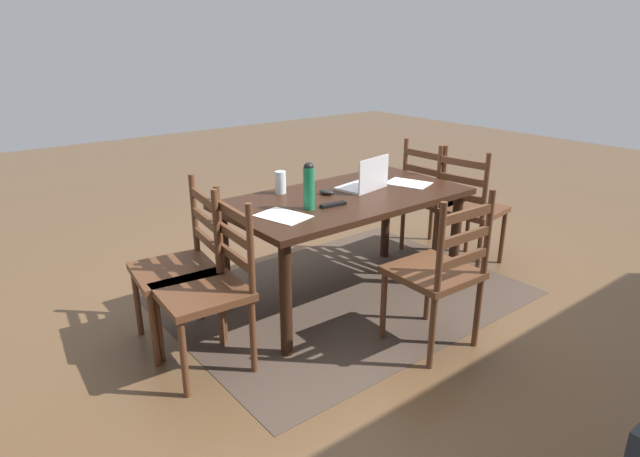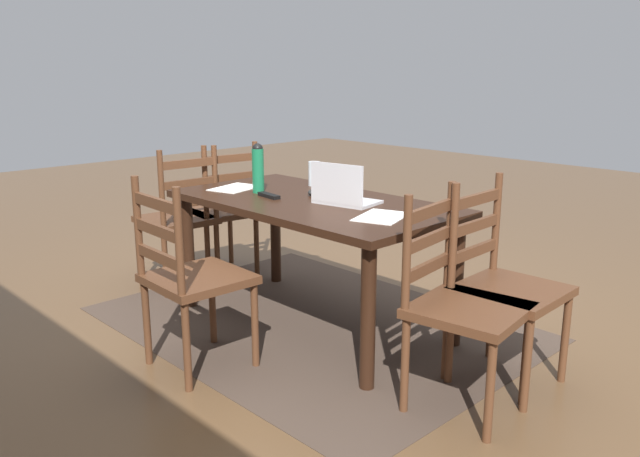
{
  "view_description": "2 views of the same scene",
  "coord_description": "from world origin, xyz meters",
  "px_view_note": "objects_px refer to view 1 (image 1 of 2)",
  "views": [
    {
      "loc": [
        2.22,
        2.52,
        1.71
      ],
      "look_at": [
        0.12,
        -0.13,
        0.49
      ],
      "focal_mm": 30.02,
      "sensor_mm": 36.0,
      "label": 1
    },
    {
      "loc": [
        -2.54,
        2.39,
        1.45
      ],
      "look_at": [
        -0.1,
        0.04,
        0.59
      ],
      "focal_mm": 36.29,
      "sensor_mm": 36.0,
      "label": 2
    }
  ],
  "objects_px": {
    "chair_left_near": "(434,199)",
    "chair_far_head": "(438,273)",
    "chair_right_far": "(209,288)",
    "water_bottle": "(309,185)",
    "drinking_glass": "(281,182)",
    "tv_remote": "(333,205)",
    "chair_right_near": "(181,268)",
    "laptop": "(366,181)",
    "dining_table": "(346,209)",
    "computer_mouse": "(326,192)",
    "chair_left_far": "(469,209)"
  },
  "relations": [
    {
      "from": "chair_far_head",
      "to": "chair_right_near",
      "type": "height_order",
      "value": "same"
    },
    {
      "from": "chair_far_head",
      "to": "water_bottle",
      "type": "xyz_separation_m",
      "value": [
        0.37,
        -0.71,
        0.42
      ]
    },
    {
      "from": "chair_far_head",
      "to": "water_bottle",
      "type": "height_order",
      "value": "water_bottle"
    },
    {
      "from": "chair_left_near",
      "to": "laptop",
      "type": "xyz_separation_m",
      "value": [
        0.89,
        0.14,
        0.33
      ]
    },
    {
      "from": "laptop",
      "to": "chair_right_near",
      "type": "bearing_deg",
      "value": -5.88
    },
    {
      "from": "chair_right_near",
      "to": "laptop",
      "type": "xyz_separation_m",
      "value": [
        -1.31,
        0.13,
        0.33
      ]
    },
    {
      "from": "water_bottle",
      "to": "computer_mouse",
      "type": "relative_size",
      "value": 2.86
    },
    {
      "from": "chair_left_far",
      "to": "drinking_glass",
      "type": "distance_m",
      "value": 1.53
    },
    {
      "from": "chair_right_far",
      "to": "chair_far_head",
      "type": "bearing_deg",
      "value": 150.44
    },
    {
      "from": "chair_right_far",
      "to": "chair_left_far",
      "type": "relative_size",
      "value": 1.0
    },
    {
      "from": "chair_right_near",
      "to": "dining_table",
      "type": "bearing_deg",
      "value": 171.5
    },
    {
      "from": "dining_table",
      "to": "drinking_glass",
      "type": "relative_size",
      "value": 10.95
    },
    {
      "from": "dining_table",
      "to": "water_bottle",
      "type": "distance_m",
      "value": 0.45
    },
    {
      "from": "chair_left_far",
      "to": "computer_mouse",
      "type": "relative_size",
      "value": 9.5
    },
    {
      "from": "chair_left_near",
      "to": "chair_right_near",
      "type": "bearing_deg",
      "value": 0.1
    },
    {
      "from": "chair_right_far",
      "to": "laptop",
      "type": "relative_size",
      "value": 2.67
    },
    {
      "from": "water_bottle",
      "to": "chair_right_near",
      "type": "bearing_deg",
      "value": -18.59
    },
    {
      "from": "drinking_glass",
      "to": "computer_mouse",
      "type": "height_order",
      "value": "drinking_glass"
    },
    {
      "from": "chair_right_near",
      "to": "chair_left_near",
      "type": "relative_size",
      "value": 1.0
    },
    {
      "from": "chair_right_far",
      "to": "chair_left_far",
      "type": "xyz_separation_m",
      "value": [
        -2.2,
        0.0,
        0.0
      ]
    },
    {
      "from": "computer_mouse",
      "to": "chair_right_far",
      "type": "bearing_deg",
      "value": -11.56
    },
    {
      "from": "chair_right_near",
      "to": "computer_mouse",
      "type": "distance_m",
      "value": 1.05
    },
    {
      "from": "chair_right_near",
      "to": "chair_left_far",
      "type": "bearing_deg",
      "value": 171.21
    },
    {
      "from": "laptop",
      "to": "computer_mouse",
      "type": "bearing_deg",
      "value": -12.56
    },
    {
      "from": "chair_right_far",
      "to": "chair_left_near",
      "type": "bearing_deg",
      "value": -171.18
    },
    {
      "from": "chair_right_far",
      "to": "water_bottle",
      "type": "bearing_deg",
      "value": -172.92
    },
    {
      "from": "chair_right_far",
      "to": "laptop",
      "type": "bearing_deg",
      "value": -171.16
    },
    {
      "from": "water_bottle",
      "to": "tv_remote",
      "type": "bearing_deg",
      "value": 162.84
    },
    {
      "from": "dining_table",
      "to": "tv_remote",
      "type": "distance_m",
      "value": 0.27
    },
    {
      "from": "chair_far_head",
      "to": "chair_left_near",
      "type": "distance_m",
      "value": 1.46
    },
    {
      "from": "chair_far_head",
      "to": "computer_mouse",
      "type": "relative_size",
      "value": 9.5
    },
    {
      "from": "chair_right_near",
      "to": "chair_left_far",
      "type": "xyz_separation_m",
      "value": [
        -2.2,
        0.34,
        0.0
      ]
    },
    {
      "from": "water_bottle",
      "to": "drinking_glass",
      "type": "relative_size",
      "value": 1.93
    },
    {
      "from": "dining_table",
      "to": "chair_right_near",
      "type": "height_order",
      "value": "chair_right_near"
    },
    {
      "from": "tv_remote",
      "to": "laptop",
      "type": "bearing_deg",
      "value": 117.43
    },
    {
      "from": "chair_left_near",
      "to": "tv_remote",
      "type": "height_order",
      "value": "chair_left_near"
    },
    {
      "from": "water_bottle",
      "to": "computer_mouse",
      "type": "height_order",
      "value": "water_bottle"
    },
    {
      "from": "chair_left_near",
      "to": "computer_mouse",
      "type": "relative_size",
      "value": 9.5
    },
    {
      "from": "chair_right_near",
      "to": "laptop",
      "type": "relative_size",
      "value": 2.67
    },
    {
      "from": "dining_table",
      "to": "chair_right_far",
      "type": "bearing_deg",
      "value": 8.94
    },
    {
      "from": "chair_right_near",
      "to": "chair_right_far",
      "type": "height_order",
      "value": "same"
    },
    {
      "from": "chair_right_near",
      "to": "laptop",
      "type": "height_order",
      "value": "laptop"
    },
    {
      "from": "tv_remote",
      "to": "drinking_glass",
      "type": "bearing_deg",
      "value": -161.51
    },
    {
      "from": "chair_left_far",
      "to": "laptop",
      "type": "distance_m",
      "value": 0.98
    },
    {
      "from": "water_bottle",
      "to": "tv_remote",
      "type": "xyz_separation_m",
      "value": [
        -0.15,
        0.05,
        -0.14
      ]
    },
    {
      "from": "chair_left_near",
      "to": "chair_far_head",
      "type": "bearing_deg",
      "value": 41.21
    },
    {
      "from": "computer_mouse",
      "to": "tv_remote",
      "type": "distance_m",
      "value": 0.26
    },
    {
      "from": "chair_right_far",
      "to": "chair_left_near",
      "type": "relative_size",
      "value": 1.0
    },
    {
      "from": "laptop",
      "to": "tv_remote",
      "type": "height_order",
      "value": "laptop"
    },
    {
      "from": "chair_right_far",
      "to": "water_bottle",
      "type": "height_order",
      "value": "water_bottle"
    }
  ]
}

